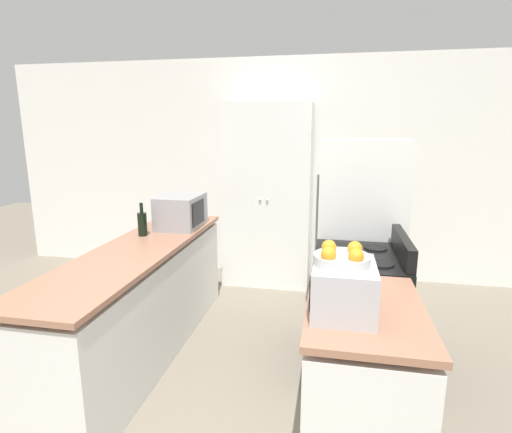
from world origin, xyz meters
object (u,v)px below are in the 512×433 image
pantry_cabinet (268,196)px  toaster_oven (343,288)px  fruit_bowl (342,257)px  refrigerator (359,234)px  microwave (181,211)px  stove (357,311)px  wine_bottle (142,223)px

pantry_cabinet → toaster_oven: 2.71m
toaster_oven → fruit_bowl: bearing=-137.2°
refrigerator → toaster_oven: refrigerator is taller
microwave → toaster_oven: size_ratio=1.24×
stove → refrigerator: bearing=86.9°
stove → wine_bottle: size_ratio=3.69×
microwave → wine_bottle: bearing=-121.0°
wine_bottle → fruit_bowl: fruit_bowl is taller
refrigerator → fruit_bowl: 1.78m
refrigerator → stove: bearing=-93.1°
microwave → wine_bottle: size_ratio=1.71×
microwave → fruit_bowl: 2.10m
pantry_cabinet → fruit_bowl: (0.79, -2.61, 0.15)m
pantry_cabinet → wine_bottle: size_ratio=7.23×
refrigerator → toaster_oven: size_ratio=4.31×
wine_bottle → toaster_oven: bearing=-35.1°
microwave → refrigerator: bearing=7.3°
refrigerator → fruit_bowl: bearing=-96.5°
stove → toaster_oven: (-0.14, -0.96, 0.56)m
pantry_cabinet → microwave: 1.25m
stove → refrigerator: size_ratio=0.62×
refrigerator → fruit_bowl: size_ratio=6.26×
stove → microwave: (-1.58, 0.56, 0.59)m
stove → fruit_bowl: fruit_bowl is taller
wine_bottle → refrigerator: bearing=17.0°
refrigerator → fruit_bowl: (-0.20, -1.74, 0.33)m
stove → fruit_bowl: bearing=-99.1°
refrigerator → microwave: size_ratio=3.48×
refrigerator → microwave: bearing=-172.7°
refrigerator → microwave: 1.65m
microwave → fruit_bowl: fruit_bowl is taller
microwave → toaster_oven: microwave is taller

